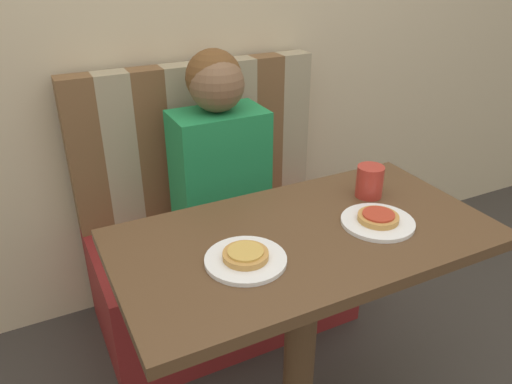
{
  "coord_description": "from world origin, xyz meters",
  "views": [
    {
      "loc": [
        -0.66,
        -1.0,
        1.51
      ],
      "look_at": [
        0.0,
        0.31,
        0.76
      ],
      "focal_mm": 35.0,
      "sensor_mm": 36.0,
      "label": 1
    }
  ],
  "objects": [
    {
      "name": "booth_seat",
      "position": [
        0.0,
        0.62,
        0.22
      ],
      "size": [
        1.03,
        0.58,
        0.45
      ],
      "color": "maroon",
      "rests_on": "ground_plane"
    },
    {
      "name": "booth_backrest",
      "position": [
        0.0,
        0.86,
        0.76
      ],
      "size": [
        1.03,
        0.1,
        0.63
      ],
      "color": "brown",
      "rests_on": "booth_seat"
    },
    {
      "name": "dining_table",
      "position": [
        0.0,
        0.0,
        0.66
      ],
      "size": [
        1.07,
        0.57,
        0.77
      ],
      "color": "brown",
      "rests_on": "ground_plane"
    },
    {
      "name": "person",
      "position": [
        0.0,
        0.62,
        0.81
      ],
      "size": [
        0.35,
        0.23,
        0.72
      ],
      "color": "#1E8447",
      "rests_on": "booth_seat"
    },
    {
      "name": "plate_left",
      "position": [
        -0.21,
        -0.05,
        0.78
      ],
      "size": [
        0.21,
        0.21,
        0.01
      ],
      "color": "white",
      "rests_on": "dining_table"
    },
    {
      "name": "plate_right",
      "position": [
        0.21,
        -0.05,
        0.78
      ],
      "size": [
        0.21,
        0.21,
        0.01
      ],
      "color": "white",
      "rests_on": "dining_table"
    },
    {
      "name": "pizza_left",
      "position": [
        -0.21,
        -0.05,
        0.8
      ],
      "size": [
        0.12,
        0.12,
        0.02
      ],
      "color": "#C68E47",
      "rests_on": "plate_left"
    },
    {
      "name": "pizza_right",
      "position": [
        0.21,
        -0.05,
        0.8
      ],
      "size": [
        0.12,
        0.12,
        0.02
      ],
      "color": "#C68E47",
      "rests_on": "plate_right"
    },
    {
      "name": "drinking_cup",
      "position": [
        0.3,
        0.1,
        0.82
      ],
      "size": [
        0.08,
        0.08,
        0.1
      ],
      "color": "#B23328",
      "rests_on": "dining_table"
    }
  ]
}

